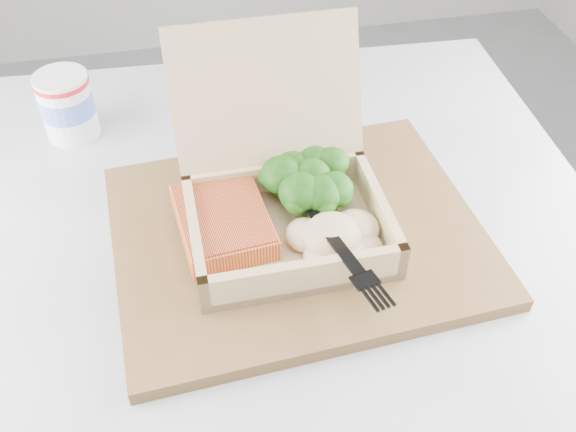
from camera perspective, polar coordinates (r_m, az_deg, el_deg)
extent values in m
cylinder|color=black|center=(0.99, -1.20, -17.02)|extent=(0.08, 0.08, 0.68)
cube|color=#B3B7BE|center=(0.70, -1.62, -2.82)|extent=(0.79, 0.79, 0.03)
cube|color=brown|center=(0.68, 0.81, -1.59)|extent=(0.40, 0.33, 0.02)
cube|color=tan|center=(0.66, 0.07, -1.82)|extent=(0.20, 0.16, 0.01)
cube|color=tan|center=(0.64, -8.22, -2.09)|extent=(0.01, 0.15, 0.04)
cube|color=tan|center=(0.67, 8.00, 0.42)|extent=(0.01, 0.15, 0.04)
cube|color=tan|center=(0.60, 1.55, -5.55)|extent=(0.20, 0.01, 0.04)
cube|color=tan|center=(0.70, -1.20, 3.25)|extent=(0.20, 0.01, 0.04)
cube|color=tan|center=(0.68, -1.91, 10.77)|extent=(0.20, 0.07, 0.15)
cube|color=orange|center=(0.66, -5.79, -0.50)|extent=(0.10, 0.13, 0.02)
ellipsoid|color=tan|center=(0.63, 3.89, -1.72)|extent=(0.10, 0.09, 0.03)
cube|color=black|center=(0.65, 1.67, 1.46)|extent=(0.04, 0.11, 0.02)
cube|color=black|center=(0.60, 5.02, -3.52)|extent=(0.03, 0.05, 0.01)
cylinder|color=silver|center=(0.85, -19.03, 9.26)|extent=(0.07, 0.07, 0.08)
cylinder|color=#5370C8|center=(0.85, -19.10, 9.49)|extent=(0.07, 0.07, 0.03)
cylinder|color=red|center=(0.83, -19.58, 11.20)|extent=(0.07, 0.07, 0.01)
cube|color=white|center=(0.83, -1.92, 7.39)|extent=(0.09, 0.15, 0.00)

